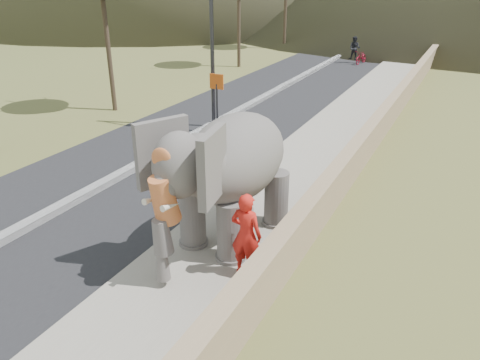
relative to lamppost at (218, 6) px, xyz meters
name	(u,v)px	position (x,y,z in m)	size (l,w,h in m)	color
road	(182,144)	(-0.31, -2.47, -4.86)	(7.00, 120.00, 0.03)	black
median	(182,141)	(-0.31, -2.47, -4.76)	(0.35, 120.00, 0.22)	black
walkway	(306,164)	(4.69, -2.47, -4.80)	(3.00, 120.00, 0.15)	#9E9687
parapet	(356,159)	(6.34, -2.47, -4.32)	(0.30, 120.00, 1.10)	tan
lamppost	(218,6)	(0.00, 0.00, 0.00)	(1.76, 0.36, 8.00)	#2E2F33
signboard	(217,93)	(0.19, -0.58, -3.23)	(0.60, 0.08, 2.40)	#2D2D33
elephant_and_man	(236,175)	(4.71, -7.75, -3.15)	(2.80, 4.63, 3.16)	slate
motorcyclist	(358,53)	(1.56, 17.69, -4.14)	(1.39, 1.85, 1.88)	maroon
trees	(434,7)	(6.34, 15.50, -0.77)	(48.06, 41.62, 9.46)	#473828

